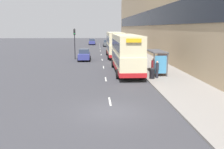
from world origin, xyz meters
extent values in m
plane|color=#38383D|center=(0.00, 0.00, 0.00)|extent=(220.00, 220.00, 0.00)
cube|color=gray|center=(6.50, 38.50, 0.07)|extent=(5.00, 93.00, 0.14)
cube|color=tan|center=(10.50, 38.50, 7.64)|extent=(3.00, 93.00, 15.29)
cube|color=black|center=(8.96, 38.50, 6.88)|extent=(0.12, 89.28, 2.75)
cube|color=silver|center=(0.00, 2.16, 0.01)|extent=(0.12, 2.00, 0.01)
cube|color=silver|center=(0.00, 9.81, 0.01)|extent=(0.12, 2.00, 0.01)
cube|color=silver|center=(0.00, 17.46, 0.01)|extent=(0.12, 2.00, 0.01)
cube|color=silver|center=(0.00, 25.11, 0.01)|extent=(0.12, 2.00, 0.01)
cube|color=silver|center=(0.00, 32.76, 0.01)|extent=(0.12, 2.00, 0.01)
cube|color=silver|center=(0.00, 40.41, 0.01)|extent=(0.12, 2.00, 0.01)
cube|color=silver|center=(0.00, 48.06, 0.01)|extent=(0.12, 2.00, 0.01)
cube|color=silver|center=(0.00, 55.71, 0.01)|extent=(0.12, 2.00, 0.01)
cube|color=silver|center=(0.00, 63.36, 0.01)|extent=(0.12, 2.00, 0.01)
cube|color=#4C4C51|center=(5.60, 12.05, 2.58)|extent=(1.60, 4.20, 0.08)
cylinder|color=#4C4C51|center=(4.90, 10.05, 1.34)|extent=(0.10, 0.10, 2.40)
cylinder|color=#4C4C51|center=(4.90, 14.05, 1.34)|extent=(0.10, 0.10, 2.40)
cylinder|color=#4C4C51|center=(6.30, 10.05, 1.34)|extent=(0.10, 0.10, 2.40)
cylinder|color=#4C4C51|center=(6.30, 14.05, 1.34)|extent=(0.10, 0.10, 2.40)
cube|color=#99A8B2|center=(6.27, 12.05, 1.46)|extent=(0.04, 3.68, 1.92)
cube|color=#3F8CBF|center=(5.60, 10.11, 1.39)|extent=(1.19, 0.10, 1.82)
cube|color=maroon|center=(5.85, 12.05, 0.59)|extent=(0.36, 2.80, 0.08)
cube|color=beige|center=(2.48, 13.42, 1.43)|extent=(2.55, 11.25, 1.85)
cube|color=beige|center=(2.48, 13.42, 3.33)|extent=(2.50, 10.92, 1.95)
cube|color=#B2191E|center=(2.48, 13.42, 0.72)|extent=(2.58, 11.31, 0.45)
cube|color=#2D3847|center=(2.48, 13.42, 1.79)|extent=(2.58, 10.58, 0.81)
cube|color=#2D3847|center=(2.48, 13.42, 3.23)|extent=(2.55, 10.58, 0.94)
cube|color=yellow|center=(2.48, 7.81, 3.95)|extent=(1.40, 0.08, 0.36)
cylinder|color=black|center=(1.20, 17.24, 0.50)|extent=(0.30, 1.00, 1.00)
cylinder|color=black|center=(3.75, 17.24, 0.50)|extent=(0.30, 1.00, 1.00)
cylinder|color=black|center=(1.20, 9.93, 0.50)|extent=(0.30, 1.00, 1.00)
cylinder|color=black|center=(3.75, 9.93, 0.50)|extent=(0.30, 1.00, 1.00)
cube|color=beige|center=(2.32, 28.49, 1.43)|extent=(2.55, 10.22, 1.85)
cube|color=beige|center=(2.32, 28.49, 3.33)|extent=(2.50, 9.92, 1.95)
cube|color=#B2191E|center=(2.32, 28.49, 0.72)|extent=(2.58, 10.27, 0.45)
cube|color=#2D3847|center=(2.32, 28.49, 1.79)|extent=(2.58, 9.61, 0.81)
cube|color=#2D3847|center=(2.32, 28.49, 3.23)|extent=(2.55, 9.61, 0.94)
cube|color=yellow|center=(2.32, 23.40, 3.95)|extent=(1.40, 0.08, 0.36)
cylinder|color=black|center=(1.04, 31.97, 0.50)|extent=(0.30, 1.00, 1.00)
cylinder|color=black|center=(3.59, 31.97, 0.50)|extent=(0.30, 1.00, 1.00)
cylinder|color=black|center=(1.04, 25.32, 0.50)|extent=(0.30, 1.00, 1.00)
cylinder|color=black|center=(3.59, 25.32, 0.50)|extent=(0.30, 1.00, 1.00)
cube|color=navy|center=(-2.19, 61.09, 0.70)|extent=(1.82, 4.47, 0.80)
cube|color=#2D3847|center=(-2.19, 61.31, 1.43)|extent=(1.61, 2.15, 0.66)
cylinder|color=black|center=(-1.28, 59.70, 0.30)|extent=(0.20, 0.60, 0.60)
cylinder|color=black|center=(-3.10, 59.70, 0.30)|extent=(0.20, 0.60, 0.60)
cylinder|color=black|center=(-1.28, 62.47, 0.30)|extent=(0.20, 0.60, 0.60)
cylinder|color=black|center=(-3.10, 62.47, 0.30)|extent=(0.20, 0.60, 0.60)
cube|color=navy|center=(-2.82, 24.51, 0.71)|extent=(1.75, 4.35, 0.82)
cube|color=#2D3847|center=(-2.82, 24.73, 1.46)|extent=(1.54, 2.09, 0.67)
cylinder|color=black|center=(-1.95, 23.16, 0.30)|extent=(0.20, 0.60, 0.60)
cylinder|color=black|center=(-3.70, 23.16, 0.30)|extent=(0.20, 0.60, 0.60)
cylinder|color=black|center=(-1.95, 25.86, 0.30)|extent=(0.20, 0.60, 0.60)
cylinder|color=black|center=(-3.70, 25.86, 0.30)|extent=(0.20, 0.60, 0.60)
cube|color=#4C5156|center=(1.95, 53.91, 0.71)|extent=(1.79, 3.81, 0.83)
cube|color=#2D3847|center=(1.95, 53.72, 1.46)|extent=(1.58, 1.83, 0.68)
cylinder|color=black|center=(1.05, 55.09, 0.30)|extent=(0.20, 0.60, 0.60)
cylinder|color=black|center=(2.84, 55.09, 0.30)|extent=(0.20, 0.60, 0.60)
cylinder|color=black|center=(1.05, 52.73, 0.30)|extent=(0.20, 0.60, 0.60)
cylinder|color=black|center=(2.84, 52.73, 0.30)|extent=(0.20, 0.60, 0.60)
cylinder|color=#23232D|center=(4.91, 10.48, 0.58)|extent=(0.30, 0.30, 0.88)
cylinder|color=maroon|center=(4.91, 10.48, 1.39)|extent=(0.37, 0.37, 0.73)
sphere|color=tan|center=(4.91, 10.48, 1.87)|extent=(0.24, 0.24, 0.24)
cylinder|color=#23232D|center=(5.10, 9.46, 0.55)|extent=(0.28, 0.28, 0.81)
cylinder|color=#26262D|center=(5.10, 9.46, 1.29)|extent=(0.34, 0.34, 0.68)
sphere|color=tan|center=(5.10, 9.46, 1.74)|extent=(0.22, 0.22, 0.22)
cylinder|color=black|center=(4.55, 9.17, 0.61)|extent=(0.52, 0.52, 0.95)
cylinder|color=#2D2D33|center=(4.55, 9.17, 1.14)|extent=(0.55, 0.55, 0.10)
cylinder|color=black|center=(-4.40, 26.22, 2.47)|extent=(0.14, 0.14, 4.93)
cube|color=black|center=(-4.40, 26.17, 4.38)|extent=(0.30, 0.24, 0.90)
sphere|color=#2D2D2D|center=(-4.40, 26.05, 4.65)|extent=(0.16, 0.16, 0.16)
sphere|color=#2D2D2D|center=(-4.40, 26.05, 4.38)|extent=(0.16, 0.16, 0.16)
sphere|color=#19D84C|center=(-4.40, 26.05, 4.11)|extent=(0.16, 0.16, 0.16)
camera|label=1|loc=(-0.90, -14.64, 5.10)|focal=40.00mm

